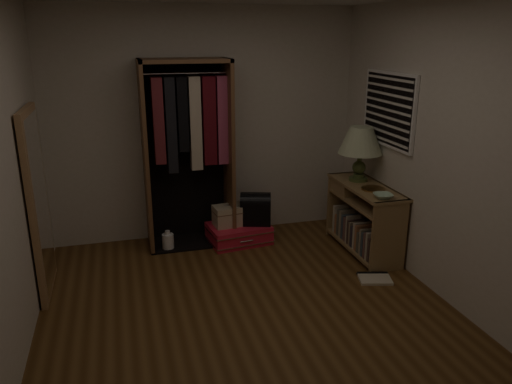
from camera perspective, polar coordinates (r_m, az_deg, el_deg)
The scene contains 13 objects.
ground at distance 4.35m, azimuth -0.43°, elevation -14.16°, with size 4.00×4.00×0.00m, color #533517.
room_walls at distance 3.84m, azimuth 0.43°, elevation 5.73°, with size 3.52×4.02×2.60m.
console_bookshelf at distance 5.58m, azimuth 12.06°, elevation -2.67°, with size 0.42×1.12×0.75m.
open_wardrobe at distance 5.50m, azimuth -7.75°, elevation 6.07°, with size 0.95×0.50×2.05m.
floor_mirror at distance 4.85m, azimuth -23.61°, elevation -1.21°, with size 0.06×0.80×1.70m.
pink_suitcase at distance 5.75m, azimuth -1.98°, elevation -4.73°, with size 0.74×0.58×0.21m.
train_case at distance 5.66m, azimuth -3.14°, elevation -2.69°, with size 0.37×0.27×0.25m.
black_bag at distance 5.68m, azimuth -0.04°, elevation -1.81°, with size 0.39×0.31×0.37m.
table_lamp at distance 5.50m, azimuth 11.86°, elevation 5.67°, with size 0.48×0.48×0.60m.
brass_tray at distance 5.32m, azimuth 13.26°, elevation 0.36°, with size 0.30×0.30×0.01m.
ceramic_bowl at distance 5.05m, azimuth 14.32°, elevation -0.45°, with size 0.19×0.19×0.05m, color #B4D8BB.
white_jug at distance 5.63m, azimuth -10.02°, elevation -5.60°, with size 0.14×0.14×0.22m.
floor_book at distance 5.08m, azimuth 13.37°, elevation -9.52°, with size 0.36×0.32×0.03m.
Camera 1 is at (-0.97, -3.57, 2.29)m, focal length 35.00 mm.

